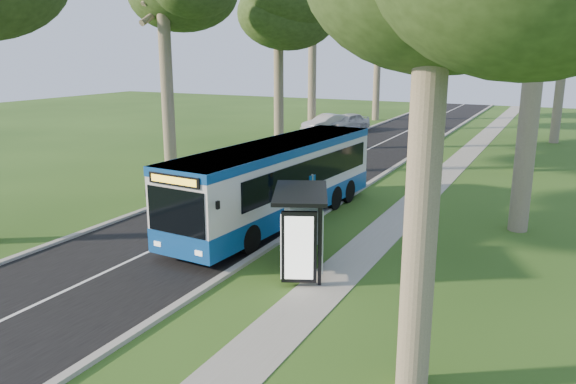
{
  "coord_description": "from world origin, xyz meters",
  "views": [
    {
      "loc": [
        8.78,
        -16.21,
        6.61
      ],
      "look_at": [
        -0.17,
        1.73,
        1.6
      ],
      "focal_mm": 35.0,
      "sensor_mm": 36.0,
      "label": 1
    }
  ],
  "objects_px": {
    "bus": "(278,182)",
    "litter_bin": "(304,237)",
    "car_silver": "(327,124)",
    "bus_stop_sign": "(312,199)",
    "bus_shelter": "(299,219)",
    "car_white": "(347,122)"
  },
  "relations": [
    {
      "from": "bus",
      "to": "car_white",
      "type": "distance_m",
      "value": 26.98
    },
    {
      "from": "litter_bin",
      "to": "bus",
      "type": "bearing_deg",
      "value": 132.19
    },
    {
      "from": "bus_shelter",
      "to": "car_white",
      "type": "relative_size",
      "value": 0.72
    },
    {
      "from": "bus_stop_sign",
      "to": "car_silver",
      "type": "bearing_deg",
      "value": 123.89
    },
    {
      "from": "bus",
      "to": "car_silver",
      "type": "height_order",
      "value": "bus"
    },
    {
      "from": "bus_stop_sign",
      "to": "car_silver",
      "type": "distance_m",
      "value": 27.82
    },
    {
      "from": "litter_bin",
      "to": "car_silver",
      "type": "relative_size",
      "value": 0.2
    },
    {
      "from": "bus",
      "to": "bus_shelter",
      "type": "xyz_separation_m",
      "value": [
        3.1,
        -4.61,
        0.14
      ]
    },
    {
      "from": "bus",
      "to": "litter_bin",
      "type": "relative_size",
      "value": 12.93
    },
    {
      "from": "bus_shelter",
      "to": "car_white",
      "type": "height_order",
      "value": "bus_shelter"
    },
    {
      "from": "bus_stop_sign",
      "to": "bus_shelter",
      "type": "xyz_separation_m",
      "value": [
        1.04,
        -3.29,
        0.27
      ]
    },
    {
      "from": "bus_shelter",
      "to": "litter_bin",
      "type": "bearing_deg",
      "value": 86.9
    },
    {
      "from": "bus",
      "to": "bus_shelter",
      "type": "height_order",
      "value": "bus"
    },
    {
      "from": "litter_bin",
      "to": "car_silver",
      "type": "height_order",
      "value": "car_silver"
    },
    {
      "from": "car_white",
      "to": "litter_bin",
      "type": "bearing_deg",
      "value": -53.54
    },
    {
      "from": "car_silver",
      "to": "bus",
      "type": "bearing_deg",
      "value": -46.97
    },
    {
      "from": "bus_stop_sign",
      "to": "litter_bin",
      "type": "distance_m",
      "value": 1.66
    },
    {
      "from": "bus",
      "to": "litter_bin",
      "type": "distance_m",
      "value": 3.68
    },
    {
      "from": "car_white",
      "to": "car_silver",
      "type": "xyz_separation_m",
      "value": [
        -1.2,
        -1.5,
        -0.02
      ]
    },
    {
      "from": "bus",
      "to": "car_silver",
      "type": "distance_m",
      "value": 25.89
    },
    {
      "from": "bus",
      "to": "bus_shelter",
      "type": "bearing_deg",
      "value": -51.81
    },
    {
      "from": "bus",
      "to": "car_white",
      "type": "xyz_separation_m",
      "value": [
        -6.93,
        26.07,
        -0.85
      ]
    }
  ]
}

